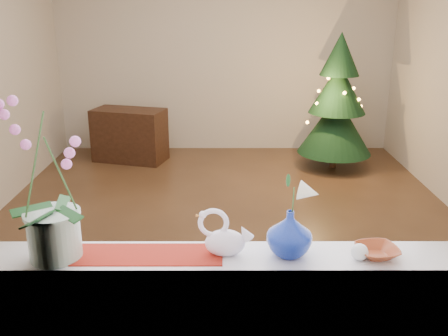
# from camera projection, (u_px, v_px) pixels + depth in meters

# --- Properties ---
(ground) EXTENTS (5.00, 5.00, 0.00)m
(ground) POSITION_uv_depth(u_px,v_px,m) (226.00, 221.00, 4.71)
(ground) COLOR #3A2517
(ground) RESTS_ON ground
(wall_back) EXTENTS (4.50, 0.10, 2.70)m
(wall_back) POSITION_uv_depth(u_px,v_px,m) (225.00, 51.00, 6.66)
(wall_back) COLOR beige
(wall_back) RESTS_ON ground
(wall_front) EXTENTS (4.50, 0.10, 2.70)m
(wall_front) POSITION_uv_depth(u_px,v_px,m) (230.00, 171.00, 1.91)
(wall_front) COLOR beige
(wall_front) RESTS_ON ground
(windowsill) EXTENTS (2.20, 0.26, 0.04)m
(windowsill) POSITION_uv_depth(u_px,v_px,m) (229.00, 259.00, 2.18)
(windowsill) COLOR white
(windowsill) RESTS_ON window_apron
(window_frame) EXTENTS (2.22, 0.06, 1.60)m
(window_frame) POSITION_uv_depth(u_px,v_px,m) (230.00, 79.00, 1.83)
(window_frame) COLOR white
(window_frame) RESTS_ON windowsill
(runner) EXTENTS (0.70, 0.20, 0.01)m
(runner) POSITION_uv_depth(u_px,v_px,m) (142.00, 254.00, 2.17)
(runner) COLOR maroon
(runner) RESTS_ON windowsill
(orchid_pot) EXTENTS (0.25, 0.25, 0.70)m
(orchid_pot) POSITION_uv_depth(u_px,v_px,m) (48.00, 181.00, 2.04)
(orchid_pot) COLOR white
(orchid_pot) RESTS_ON windowsill
(swan) EXTENTS (0.26, 0.15, 0.20)m
(swan) POSITION_uv_depth(u_px,v_px,m) (225.00, 233.00, 2.15)
(swan) COLOR white
(swan) RESTS_ON windowsill
(blue_vase) EXTENTS (0.28, 0.28, 0.24)m
(blue_vase) POSITION_uv_depth(u_px,v_px,m) (290.00, 230.00, 2.14)
(blue_vase) COLOR navy
(blue_vase) RESTS_ON windowsill
(lily) EXTENTS (0.13, 0.07, 0.18)m
(lily) POSITION_uv_depth(u_px,v_px,m) (292.00, 185.00, 2.07)
(lily) COLOR white
(lily) RESTS_ON blue_vase
(paperweight) EXTENTS (0.10, 0.10, 0.07)m
(paperweight) POSITION_uv_depth(u_px,v_px,m) (360.00, 252.00, 2.12)
(paperweight) COLOR white
(paperweight) RESTS_ON windowsill
(amber_dish) EXTENTS (0.18, 0.18, 0.04)m
(amber_dish) POSITION_uv_depth(u_px,v_px,m) (377.00, 252.00, 2.16)
(amber_dish) COLOR brown
(amber_dish) RESTS_ON windowsill
(xmas_tree) EXTENTS (0.96, 0.96, 1.65)m
(xmas_tree) POSITION_uv_depth(u_px,v_px,m) (337.00, 102.00, 6.02)
(xmas_tree) COLOR black
(xmas_tree) RESTS_ON ground
(side_table) EXTENTS (0.99, 0.68, 0.68)m
(side_table) POSITION_uv_depth(u_px,v_px,m) (130.00, 135.00, 6.44)
(side_table) COLOR black
(side_table) RESTS_ON ground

